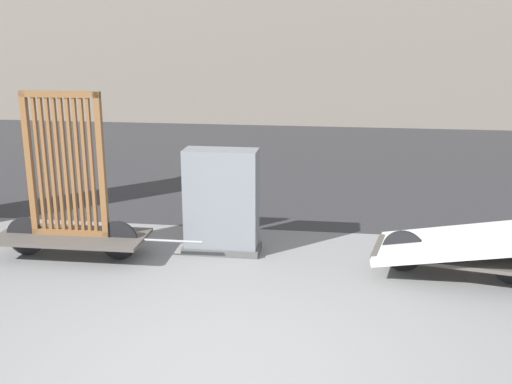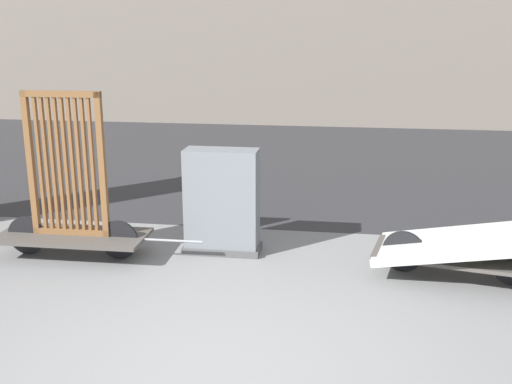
{
  "view_description": "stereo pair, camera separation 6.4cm",
  "coord_description": "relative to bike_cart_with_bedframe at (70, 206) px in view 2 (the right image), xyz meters",
  "views": [
    {
      "loc": [
        0.88,
        -4.06,
        2.62
      ],
      "look_at": [
        0.0,
        2.27,
        0.88
      ],
      "focal_mm": 42.0,
      "sensor_mm": 36.0,
      "label": 1
    },
    {
      "loc": [
        0.94,
        -4.05,
        2.62
      ],
      "look_at": [
        0.0,
        2.27,
        0.88
      ],
      "focal_mm": 42.0,
      "sensor_mm": 36.0,
      "label": 2
    }
  ],
  "objects": [
    {
      "name": "bike_cart_with_mattress",
      "position": [
        4.42,
        -0.0,
        -0.27
      ],
      "size": [
        2.51,
        1.3,
        0.63
      ],
      "rotation": [
        0.0,
        0.0,
        -0.2
      ],
      "color": "#4C4742",
      "rests_on": "ground_plane"
    },
    {
      "name": "ground_plane",
      "position": [
        2.2,
        -2.27,
        -0.62
      ],
      "size": [
        60.0,
        60.0,
        0.0
      ],
      "primitive_type": "plane",
      "color": "slate"
    },
    {
      "name": "utility_cabinet",
      "position": [
        1.73,
        0.42,
        -0.03
      ],
      "size": [
        0.93,
        0.42,
        1.27
      ],
      "color": "#4C4C4C",
      "rests_on": "ground_plane"
    },
    {
      "name": "bike_cart_with_bedframe",
      "position": [
        0.0,
        0.0,
        0.0
      ],
      "size": [
        2.48,
        0.77,
        1.97
      ],
      "rotation": [
        0.0,
        0.0,
        0.01
      ],
      "color": "#4C4742",
      "rests_on": "ground_plane"
    },
    {
      "name": "road_strip",
      "position": [
        2.2,
        5.88,
        -0.62
      ],
      "size": [
        56.0,
        9.11,
        0.01
      ],
      "color": "#2D2D30",
      "rests_on": "ground_plane"
    }
  ]
}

